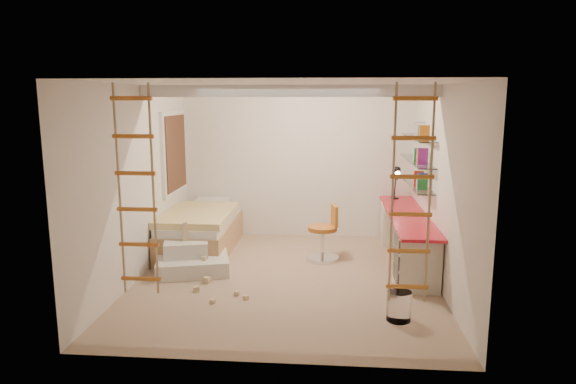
# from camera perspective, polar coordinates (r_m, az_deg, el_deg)

# --- Properties ---
(floor) EXTENTS (4.50, 4.50, 0.00)m
(floor) POSITION_cam_1_polar(r_m,az_deg,el_deg) (7.09, -0.20, -9.62)
(floor) COLOR #A18367
(floor) RESTS_ON ground
(ceiling_beam) EXTENTS (4.00, 0.18, 0.16)m
(ceiling_beam) POSITION_cam_1_polar(r_m,az_deg,el_deg) (6.96, 0.00, 11.16)
(ceiling_beam) COLOR white
(ceiling_beam) RESTS_ON ceiling
(window_frame) EXTENTS (0.06, 1.15, 1.35)m
(window_frame) POSITION_cam_1_polar(r_m,az_deg,el_deg) (8.57, -12.60, 4.29)
(window_frame) COLOR white
(window_frame) RESTS_ON wall_left
(window_blind) EXTENTS (0.02, 1.00, 1.20)m
(window_blind) POSITION_cam_1_polar(r_m,az_deg,el_deg) (8.56, -12.34, 4.30)
(window_blind) COLOR #4C2D1E
(window_blind) RESTS_ON window_frame
(rope_ladder_left) EXTENTS (0.41, 0.04, 2.13)m
(rope_ladder_left) POSITION_cam_1_polar(r_m,az_deg,el_deg) (5.33, -16.51, 0.06)
(rope_ladder_left) COLOR orange
(rope_ladder_left) RESTS_ON ceiling
(rope_ladder_right) EXTENTS (0.41, 0.04, 2.13)m
(rope_ladder_right) POSITION_cam_1_polar(r_m,az_deg,el_deg) (5.03, 13.51, -0.40)
(rope_ladder_right) COLOR #C47D21
(rope_ladder_right) RESTS_ON ceiling
(waste_bin) EXTENTS (0.27, 0.27, 0.34)m
(waste_bin) POSITION_cam_1_polar(r_m,az_deg,el_deg) (5.93, 12.22, -12.26)
(waste_bin) COLOR white
(waste_bin) RESTS_ON floor
(desk) EXTENTS (0.56, 2.80, 0.75)m
(desk) POSITION_cam_1_polar(r_m,az_deg,el_deg) (7.85, 12.98, -4.80)
(desk) COLOR red
(desk) RESTS_ON floor
(shelves) EXTENTS (0.25, 1.80, 0.71)m
(shelves) POSITION_cam_1_polar(r_m,az_deg,el_deg) (7.93, 14.13, 3.38)
(shelves) COLOR white
(shelves) RESTS_ON wall_right
(bed) EXTENTS (1.02, 2.00, 0.69)m
(bed) POSITION_cam_1_polar(r_m,az_deg,el_deg) (8.39, -9.62, -4.20)
(bed) COLOR #AD7F51
(bed) RESTS_ON floor
(task_lamp) EXTENTS (0.14, 0.36, 0.57)m
(task_lamp) POSITION_cam_1_polar(r_m,az_deg,el_deg) (8.63, 11.98, 1.59)
(task_lamp) COLOR black
(task_lamp) RESTS_ON desk
(swivel_chair) EXTENTS (0.60, 0.60, 0.85)m
(swivel_chair) POSITION_cam_1_polar(r_m,az_deg,el_deg) (7.80, 4.02, -5.33)
(swivel_chair) COLOR #B06022
(swivel_chair) RESTS_ON floor
(play_platform) EXTENTS (1.15, 1.00, 0.44)m
(play_platform) POSITION_cam_1_polar(r_m,az_deg,el_deg) (7.46, -10.75, -7.40)
(play_platform) COLOR silver
(play_platform) RESTS_ON floor
(toy_blocks) EXTENTS (1.22, 1.28, 0.71)m
(toy_blocks) POSITION_cam_1_polar(r_m,az_deg,el_deg) (7.01, -9.50, -7.80)
(toy_blocks) COLOR #CCB284
(toy_blocks) RESTS_ON floor
(books) EXTENTS (0.14, 0.58, 0.92)m
(books) POSITION_cam_1_polar(r_m,az_deg,el_deg) (7.91, 14.17, 4.21)
(books) COLOR #1E722D
(books) RESTS_ON shelves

